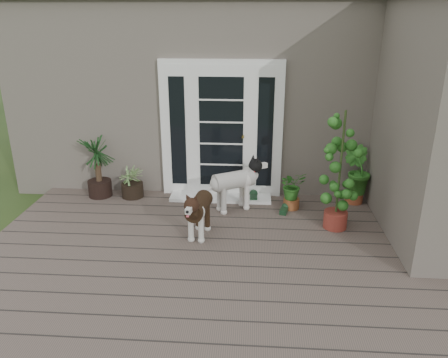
{
  "coord_description": "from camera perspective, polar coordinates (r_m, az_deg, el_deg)",
  "views": [
    {
      "loc": [
        0.31,
        -4.06,
        2.89
      ],
      "look_at": [
        -0.1,
        1.75,
        0.7
      ],
      "focal_mm": 35.24,
      "sensor_mm": 36.0,
      "label": 1
    }
  ],
  "objects": [
    {
      "name": "sapling",
      "position": [
        5.99,
        14.83,
        1.2
      ],
      "size": [
        0.66,
        0.66,
        1.7
      ],
      "primitive_type": null,
      "rotation": [
        0.0,
        0.0,
        -0.4
      ],
      "color": "#285819",
      "rests_on": "deck"
    },
    {
      "name": "clog_right",
      "position": [
        6.62,
        7.83,
        -3.92
      ],
      "size": [
        0.21,
        0.32,
        0.09
      ],
      "primitive_type": null,
      "rotation": [
        0.0,
        0.0,
        -0.26
      ],
      "color": "black",
      "rests_on": "deck"
    },
    {
      "name": "herb_c",
      "position": [
        7.2,
        19.65,
        -0.94
      ],
      "size": [
        0.44,
        0.44,
        0.55
      ],
      "primitive_type": "imported",
      "rotation": [
        0.0,
        0.0,
        4.41
      ],
      "color": "#1A5D1B",
      "rests_on": "deck"
    },
    {
      "name": "spider_plant",
      "position": [
        7.16,
        -11.89,
        0.04
      ],
      "size": [
        0.63,
        0.63,
        0.62
      ],
      "primitive_type": null,
      "rotation": [
        0.0,
        0.0,
        -0.09
      ],
      "color": "#9AB770",
      "rests_on": "deck"
    },
    {
      "name": "door_unit",
      "position": [
        6.89,
        -0.33,
        6.37
      ],
      "size": [
        1.9,
        0.14,
        2.15
      ],
      "primitive_type": "cube",
      "color": "white",
      "rests_on": "deck"
    },
    {
      "name": "clog_left",
      "position": [
        7.01,
        3.86,
        -2.27
      ],
      "size": [
        0.16,
        0.34,
        0.1
      ],
      "primitive_type": null,
      "rotation": [
        0.0,
        0.0,
        0.01
      ],
      "color": "black",
      "rests_on": "deck"
    },
    {
      "name": "yucca",
      "position": [
        7.26,
        -16.07,
        1.67
      ],
      "size": [
        0.75,
        0.75,
        1.03
      ],
      "primitive_type": null,
      "rotation": [
        0.0,
        0.0,
        0.06
      ],
      "color": "black",
      "rests_on": "deck"
    },
    {
      "name": "deck",
      "position": [
        5.29,
        0.05,
        -11.73
      ],
      "size": [
        6.2,
        4.6,
        0.12
      ],
      "primitive_type": "cube",
      "color": "#6B5B4C",
      "rests_on": "ground"
    },
    {
      "name": "white_dog",
      "position": [
        6.53,
        1.24,
        -1.21
      ],
      "size": [
        0.9,
        0.73,
        0.69
      ],
      "primitive_type": null,
      "rotation": [
        0.0,
        0.0,
        -1.04
      ],
      "color": "white",
      "rests_on": "deck"
    },
    {
      "name": "brindle_dog",
      "position": [
        5.78,
        -3.24,
        -4.56
      ],
      "size": [
        0.43,
        0.79,
        0.63
      ],
      "primitive_type": null,
      "rotation": [
        0.0,
        0.0,
        3.0
      ],
      "color": "#301F11",
      "rests_on": "deck"
    },
    {
      "name": "house_main",
      "position": [
        8.82,
        2.02,
        11.86
      ],
      "size": [
        7.4,
        4.0,
        3.1
      ],
      "primitive_type": "cube",
      "color": "#665E54",
      "rests_on": "ground"
    },
    {
      "name": "door_step",
      "position": [
        7.04,
        -0.44,
        -2.35
      ],
      "size": [
        1.6,
        0.4,
        0.05
      ],
      "primitive_type": "cube",
      "color": "white",
      "rests_on": "deck"
    },
    {
      "name": "herb_a",
      "position": [
        6.69,
        8.79,
        -1.8
      ],
      "size": [
        0.51,
        0.51,
        0.5
      ],
      "primitive_type": "imported",
      "rotation": [
        0.0,
        0.0,
        0.39
      ],
      "color": "#1E5217",
      "rests_on": "deck"
    },
    {
      "name": "herb_b",
      "position": [
        7.08,
        16.71,
        -0.35
      ],
      "size": [
        0.64,
        0.64,
        0.69
      ],
      "primitive_type": "imported",
      "rotation": [
        0.0,
        0.0,
        2.45
      ],
      "color": "#18571F",
      "rests_on": "deck"
    }
  ]
}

